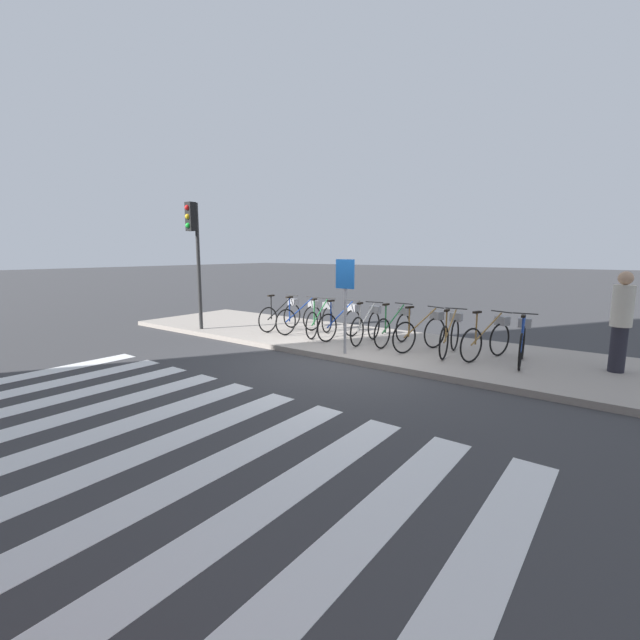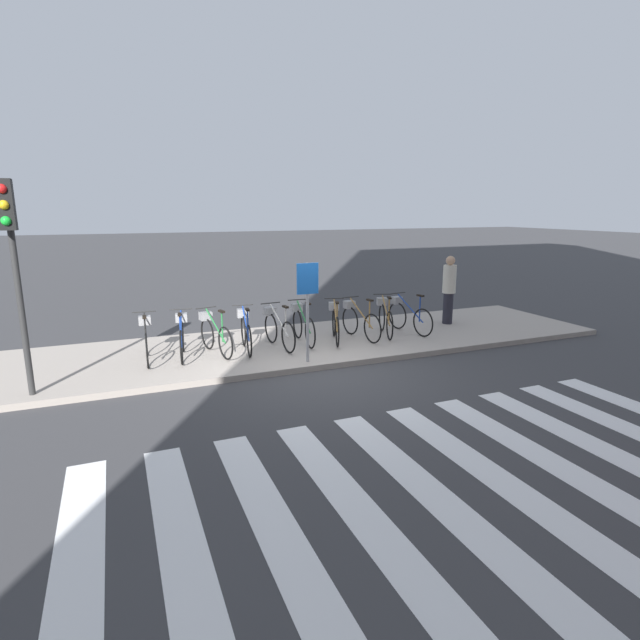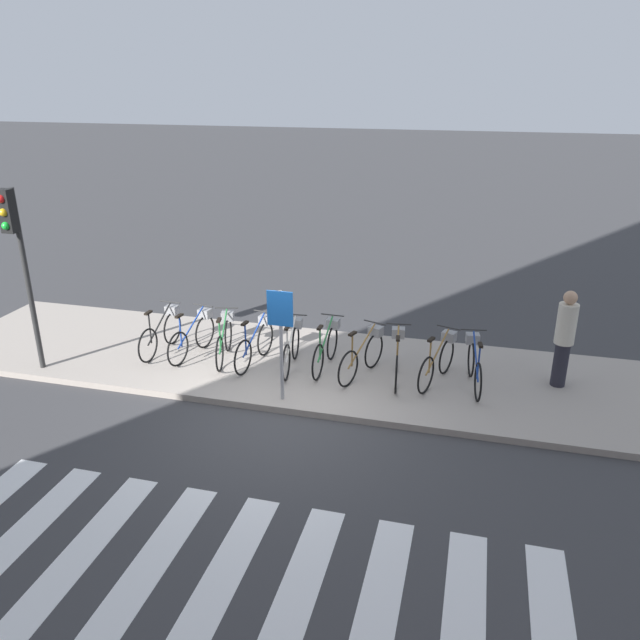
# 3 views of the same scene
# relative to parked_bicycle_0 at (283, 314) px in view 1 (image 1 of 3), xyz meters

# --- Properties ---
(ground_plane) EXTENTS (120.00, 120.00, 0.00)m
(ground_plane) POSITION_rel_parked_bicycle_0_xyz_m (3.06, -1.65, -0.56)
(ground_plane) COLOR #38383A
(sidewalk) EXTENTS (15.21, 3.53, 0.12)m
(sidewalk) POSITION_rel_parked_bicycle_0_xyz_m (3.06, 0.12, -0.50)
(sidewalk) COLOR #9E9389
(sidewalk) RESTS_ON ground_plane
(parked_bicycle_0) EXTENTS (0.46, 1.62, 1.00)m
(parked_bicycle_0) POSITION_rel_parked_bicycle_0_xyz_m (0.00, 0.00, 0.00)
(parked_bicycle_0) COLOR black
(parked_bicycle_0) RESTS_ON sidewalk
(parked_bicycle_1) EXTENTS (0.46, 1.61, 1.00)m
(parked_bicycle_1) POSITION_rel_parked_bicycle_0_xyz_m (0.70, -0.01, 0.00)
(parked_bicycle_1) COLOR black
(parked_bicycle_1) RESTS_ON sidewalk
(parked_bicycle_2) EXTENTS (0.52, 1.59, 1.00)m
(parked_bicycle_2) POSITION_rel_parked_bicycle_0_xyz_m (1.36, -0.03, 0.00)
(parked_bicycle_2) COLOR black
(parked_bicycle_2) RESTS_ON sidewalk
(parked_bicycle_3) EXTENTS (0.46, 1.61, 1.00)m
(parked_bicycle_3) POSITION_rel_parked_bicycle_0_xyz_m (2.02, -0.05, 0.00)
(parked_bicycle_3) COLOR black
(parked_bicycle_3) RESTS_ON sidewalk
(parked_bicycle_4) EXTENTS (0.46, 1.62, 1.00)m
(parked_bicycle_4) POSITION_rel_parked_bicycle_0_xyz_m (2.74, -0.06, 0.00)
(parked_bicycle_4) COLOR black
(parked_bicycle_4) RESTS_ON sidewalk
(parked_bicycle_5) EXTENTS (0.46, 1.62, 1.00)m
(parked_bicycle_5) POSITION_rel_parked_bicycle_0_xyz_m (3.38, 0.10, 0.00)
(parked_bicycle_5) COLOR black
(parked_bicycle_5) RESTS_ON sidewalk
(parked_bicycle_6) EXTENTS (0.66, 1.54, 1.00)m
(parked_bicycle_6) POSITION_rel_parked_bicycle_0_xyz_m (4.14, -0.06, 0.00)
(parked_bicycle_6) COLOR black
(parked_bicycle_6) RESTS_ON sidewalk
(parked_bicycle_7) EXTENTS (0.46, 1.61, 1.00)m
(parked_bicycle_7) POSITION_rel_parked_bicycle_0_xyz_m (4.75, -0.05, 0.00)
(parked_bicycle_7) COLOR black
(parked_bicycle_7) RESTS_ON sidewalk
(parked_bicycle_8) EXTENTS (0.64, 1.55, 1.00)m
(parked_bicycle_8) POSITION_rel_parked_bicycle_0_xyz_m (5.50, 0.03, 0.00)
(parked_bicycle_8) COLOR black
(parked_bicycle_8) RESTS_ON sidewalk
(parked_bicycle_9) EXTENTS (0.46, 1.61, 1.00)m
(parked_bicycle_9) POSITION_rel_parked_bicycle_0_xyz_m (6.12, 0.02, 0.00)
(parked_bicycle_9) COLOR black
(parked_bicycle_9) RESTS_ON sidewalk
(pedestrian) EXTENTS (0.34, 0.34, 1.79)m
(pedestrian) POSITION_rel_parked_bicycle_0_xyz_m (7.61, 0.40, 0.51)
(pedestrian) COLOR #23232D
(pedestrian) RESTS_ON sidewalk
(traffic_light) EXTENTS (0.24, 0.40, 3.43)m
(traffic_light) POSITION_rel_parked_bicycle_0_xyz_m (-1.89, -1.41, 2.03)
(traffic_light) COLOR #2D2D2D
(traffic_light) RESTS_ON sidewalk
(sign_post) EXTENTS (0.44, 0.07, 1.98)m
(sign_post) POSITION_rel_parked_bicycle_0_xyz_m (2.96, -1.36, 0.91)
(sign_post) COLOR #99999E
(sign_post) RESTS_ON sidewalk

